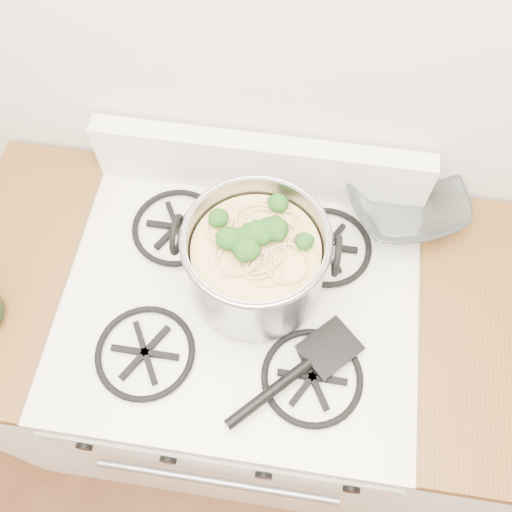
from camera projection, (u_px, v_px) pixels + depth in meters
The scene contains 5 objects.
gas_range at pixel (244, 366), 1.63m from camera, with size 0.76×0.66×0.92m.
counter_left at pixel (71, 337), 1.64m from camera, with size 0.25×0.65×0.92m.
stock_pot at pixel (256, 261), 1.14m from camera, with size 0.32×0.29×0.20m.
spatula at pixel (330, 346), 1.13m from camera, with size 0.29×0.31×0.02m, color black, non-canonical shape.
glass_bowl at pixel (402, 203), 1.29m from camera, with size 0.10×0.10×0.03m, color white.
Camera 1 is at (0.11, 0.78, 2.02)m, focal length 40.00 mm.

